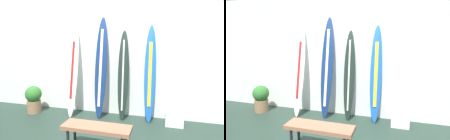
% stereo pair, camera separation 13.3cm
% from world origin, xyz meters
% --- Properties ---
extents(ground, '(8.00, 8.00, 0.04)m').
position_xyz_m(ground, '(0.00, 0.00, -0.02)').
color(ground, '#22342B').
extents(wall_back, '(7.20, 0.20, 2.80)m').
position_xyz_m(wall_back, '(0.00, 1.30, 1.40)').
color(wall_back, silver).
rests_on(wall_back, ground).
extents(surfboard_ivory, '(0.27, 0.55, 2.14)m').
position_xyz_m(surfboard_ivory, '(-0.97, 0.91, 1.06)').
color(surfboard_ivory, silver).
rests_on(surfboard_ivory, ground).
extents(surfboard_navy, '(0.30, 0.43, 2.27)m').
position_xyz_m(surfboard_navy, '(-0.30, 0.96, 1.12)').
color(surfboard_navy, navy).
rests_on(surfboard_navy, ground).
extents(surfboard_charcoal, '(0.26, 0.40, 1.97)m').
position_xyz_m(surfboard_charcoal, '(0.20, 0.99, 0.97)').
color(surfboard_charcoal, black).
rests_on(surfboard_charcoal, ground).
extents(surfboard_cobalt, '(0.25, 0.34, 2.06)m').
position_xyz_m(surfboard_cobalt, '(0.78, 1.00, 1.02)').
color(surfboard_cobalt, blue).
rests_on(surfboard_cobalt, ground).
extents(display_block_left, '(0.36, 0.36, 0.30)m').
position_xyz_m(display_block_left, '(1.31, 0.93, 0.15)').
color(display_block_left, white).
rests_on(display_block_left, ground).
extents(potted_plant, '(0.39, 0.39, 0.65)m').
position_xyz_m(potted_plant, '(-1.97, 0.77, 0.35)').
color(potted_plant, '#876549').
rests_on(potted_plant, ground).
extents(bench, '(1.05, 0.33, 0.46)m').
position_xyz_m(bench, '(0.12, -0.50, 0.40)').
color(bench, '#925E46').
rests_on(bench, ground).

